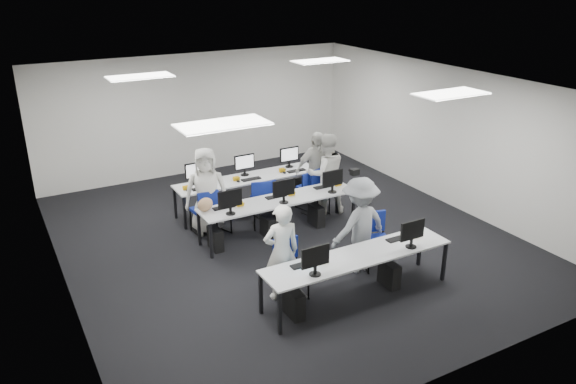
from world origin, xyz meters
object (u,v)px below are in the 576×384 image
chair_4 (315,202)px  student_1 (326,174)px  desk_front (358,258)px  student_3 (316,170)px  photographer (359,225)px  chair_0 (290,279)px  chair_6 (264,204)px  desk_mid (279,202)px  student_0 (281,252)px  chair_2 (217,221)px  chair_7 (311,195)px  chair_3 (263,213)px  chair_1 (375,250)px  chair_5 (205,219)px  student_2 (206,191)px

chair_4 → student_1: student_1 is taller
desk_front → student_3: bearing=68.5°
chair_4 → photographer: size_ratio=0.52×
chair_0 → chair_6: chair_0 is taller
desk_mid → student_0: student_0 is taller
desk_mid → chair_2: (-1.08, 0.60, -0.42)m
desk_mid → chair_7: chair_7 is taller
desk_front → chair_3: 3.12m
desk_mid → chair_0: size_ratio=3.45×
student_3 → photographer: bearing=-105.9°
chair_1 → desk_front: bearing=-127.1°
chair_1 → student_3: bearing=95.6°
chair_3 → chair_1: bearing=-48.6°
chair_4 → desk_front: bearing=-127.8°
chair_7 → desk_mid: bearing=-162.3°
desk_mid → chair_7: size_ratio=3.40×
chair_0 → chair_7: (2.11, 2.86, 0.00)m
chair_4 → chair_2: bearing=159.3°
chair_5 → chair_7: size_ratio=0.99×
chair_3 → chair_4: chair_4 is taller
chair_1 → student_3: 2.90m
student_1 → chair_7: bearing=-46.0°
desk_front → chair_7: 3.63m
desk_front → chair_7: size_ratio=3.40×
desk_front → chair_2: size_ratio=3.85×
chair_4 → student_1: 0.64m
desk_mid → chair_2: size_ratio=3.85×
chair_2 → student_2: 0.64m
desk_front → chair_0: bearing=149.2°
chair_0 → chair_4: 3.26m
chair_5 → chair_1: bearing=-56.2°
desk_mid → chair_0: bearing=-113.9°
chair_1 → chair_7: chair_1 is taller
chair_4 → chair_5: bearing=155.6°
chair_7 → desk_front: bearing=-125.5°
desk_front → chair_6: size_ratio=3.89×
student_0 → student_2: (-0.14, 2.81, 0.07)m
chair_3 → photographer: 2.54m
chair_4 → chair_7: size_ratio=0.94×
chair_1 → student_0: 1.99m
desk_front → chair_1: chair_1 is taller
chair_6 → photographer: 2.92m
chair_6 → student_1: bearing=-27.6°
chair_6 → student_2: (-1.32, -0.17, 0.61)m
student_3 → chair_0: bearing=-126.9°
chair_2 → chair_3: (0.96, -0.11, 0.01)m
chair_2 → chair_6: size_ratio=1.01×
chair_1 → chair_6: (-0.74, 2.88, -0.04)m
chair_3 → student_2: size_ratio=0.51×
chair_3 → chair_5: (-1.14, 0.27, 0.02)m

